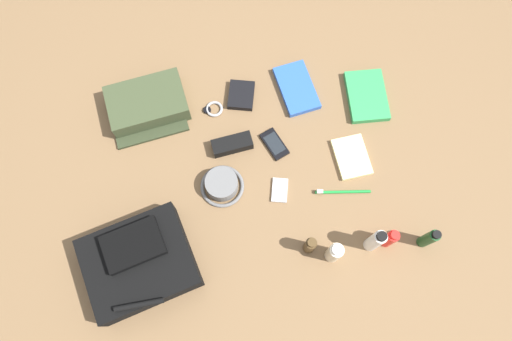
{
  "coord_description": "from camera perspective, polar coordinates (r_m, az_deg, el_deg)",
  "views": [
    {
      "loc": [
        0.09,
        0.48,
        1.51
      ],
      "look_at": [
        0.0,
        0.0,
        0.04
      ],
      "focal_mm": 32.35,
      "sensor_mm": 36.0,
      "label": 1
    }
  ],
  "objects": [
    {
      "name": "ground_plane",
      "position": [
        1.6,
        0.0,
        -0.58
      ],
      "size": [
        2.64,
        2.02,
        0.02
      ],
      "primitive_type": "cube",
      "color": "brown",
      "rests_on": "ground"
    },
    {
      "name": "backpack",
      "position": [
        1.51,
        -14.23,
        -10.95
      ],
      "size": [
        0.37,
        0.34,
        0.13
      ],
      "color": "black",
      "rests_on": "ground_plane"
    },
    {
      "name": "toiletry_pouch",
      "position": [
        1.69,
        -13.26,
        7.92
      ],
      "size": [
        0.29,
        0.25,
        0.08
      ],
      "color": "#384228",
      "rests_on": "ground_plane"
    },
    {
      "name": "bucket_hat",
      "position": [
        1.56,
        -4.24,
        -1.75
      ],
      "size": [
        0.15,
        0.15,
        0.06
      ],
      "color": "slate",
      "rests_on": "ground_plane"
    },
    {
      "name": "shampoo_bottle",
      "position": [
        1.57,
        20.59,
        -7.88
      ],
      "size": [
        0.03,
        0.03,
        0.14
      ],
      "color": "#19471E",
      "rests_on": "ground_plane"
    },
    {
      "name": "sunscreen_spray",
      "position": [
        1.54,
        16.22,
        -8.07
      ],
      "size": [
        0.04,
        0.04,
        0.12
      ],
      "color": "red",
      "rests_on": "ground_plane"
    },
    {
      "name": "toothpaste_tube",
      "position": [
        1.5,
        14.54,
        -8.42
      ],
      "size": [
        0.04,
        0.04,
        0.17
      ],
      "color": "white",
      "rests_on": "ground_plane"
    },
    {
      "name": "lotion_bottle",
      "position": [
        1.49,
        9.66,
        -9.98
      ],
      "size": [
        0.05,
        0.05,
        0.13
      ],
      "color": "beige",
      "rests_on": "ground_plane"
    },
    {
      "name": "cologne_bottle",
      "position": [
        1.49,
        6.68,
        -9.18
      ],
      "size": [
        0.04,
        0.04,
        0.11
      ],
      "color": "#473319",
      "rests_on": "ground_plane"
    },
    {
      "name": "paperback_novel",
      "position": [
        1.74,
        13.52,
        8.92
      ],
      "size": [
        0.15,
        0.21,
        0.03
      ],
      "color": "#2D934C",
      "rests_on": "ground_plane"
    },
    {
      "name": "travel_guidebook",
      "position": [
        1.71,
        5.04,
        10.08
      ],
      "size": [
        0.14,
        0.21,
        0.02
      ],
      "color": "blue",
      "rests_on": "ground_plane"
    },
    {
      "name": "cell_phone",
      "position": [
        1.62,
        2.3,
        3.28
      ],
      "size": [
        0.09,
        0.12,
        0.01
      ],
      "color": "black",
      "rests_on": "ground_plane"
    },
    {
      "name": "media_player",
      "position": [
        1.57,
        2.94,
        -2.43
      ],
      "size": [
        0.07,
        0.09,
        0.01
      ],
      "color": "#B7B7BC",
      "rests_on": "ground_plane"
    },
    {
      "name": "wristwatch",
      "position": [
        1.68,
        -5.3,
        7.57
      ],
      "size": [
        0.07,
        0.06,
        0.01
      ],
      "color": "#99999E",
      "rests_on": "ground_plane"
    },
    {
      "name": "toothbrush",
      "position": [
        1.59,
        10.32,
        -2.61
      ],
      "size": [
        0.19,
        0.04,
        0.02
      ],
      "color": "#198C33",
      "rests_on": "ground_plane"
    },
    {
      "name": "wallet",
      "position": [
        1.69,
        -1.73,
        9.3
      ],
      "size": [
        0.12,
        0.13,
        0.02
      ],
      "primitive_type": "cube",
      "rotation": [
        0.0,
        0.0,
        -0.27
      ],
      "color": "black",
      "rests_on": "ground_plane"
    },
    {
      "name": "notepad",
      "position": [
        1.63,
        11.76,
        1.58
      ],
      "size": [
        0.12,
        0.16,
        0.02
      ],
      "primitive_type": "cube",
      "rotation": [
        0.0,
        0.0,
        0.05
      ],
      "color": "beige",
      "rests_on": "ground_plane"
    },
    {
      "name": "sunglasses_case",
      "position": [
        1.61,
        -2.96,
        3.25
      ],
      "size": [
        0.14,
        0.07,
        0.04
      ],
      "primitive_type": "cube",
      "rotation": [
        0.0,
        0.0,
        0.09
      ],
      "color": "black",
      "rests_on": "ground_plane"
    }
  ]
}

